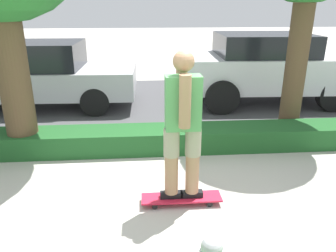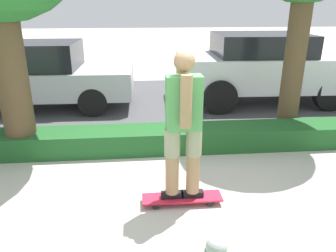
{
  "view_description": "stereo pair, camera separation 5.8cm",
  "coord_description": "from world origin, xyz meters",
  "px_view_note": "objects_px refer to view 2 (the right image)",
  "views": [
    {
      "loc": [
        -0.22,
        -3.27,
        2.23
      ],
      "look_at": [
        0.08,
        0.6,
        0.78
      ],
      "focal_mm": 35.0,
      "sensor_mm": 36.0,
      "label": 1
    },
    {
      "loc": [
        -0.28,
        -3.27,
        2.23
      ],
      "look_at": [
        0.08,
        0.6,
        0.78
      ],
      "focal_mm": 35.0,
      "sensor_mm": 36.0,
      "label": 2
    }
  ],
  "objects_px": {
    "skateboard": "(182,198)",
    "skater_person": "(183,124)",
    "parked_car_middle": "(263,66)",
    "parked_car_front": "(32,74)"
  },
  "relations": [
    {
      "from": "parked_car_front",
      "to": "skater_person",
      "type": "bearing_deg",
      "value": -54.84
    },
    {
      "from": "skateboard",
      "to": "parked_car_middle",
      "type": "bearing_deg",
      "value": 59.47
    },
    {
      "from": "skater_person",
      "to": "parked_car_front",
      "type": "relative_size",
      "value": 0.39
    },
    {
      "from": "skateboard",
      "to": "parked_car_front",
      "type": "xyz_separation_m",
      "value": [
        -2.82,
        4.18,
        0.68
      ]
    },
    {
      "from": "skater_person",
      "to": "parked_car_middle",
      "type": "bearing_deg",
      "value": 59.47
    },
    {
      "from": "parked_car_front",
      "to": "parked_car_middle",
      "type": "xyz_separation_m",
      "value": [
        5.28,
        -0.01,
        0.1
      ]
    },
    {
      "from": "parked_car_front",
      "to": "parked_car_middle",
      "type": "bearing_deg",
      "value": 1.0
    },
    {
      "from": "skateboard",
      "to": "skater_person",
      "type": "bearing_deg",
      "value": -172.87
    },
    {
      "from": "skateboard",
      "to": "parked_car_middle",
      "type": "distance_m",
      "value": 4.9
    },
    {
      "from": "skateboard",
      "to": "parked_car_front",
      "type": "distance_m",
      "value": 5.09
    }
  ]
}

